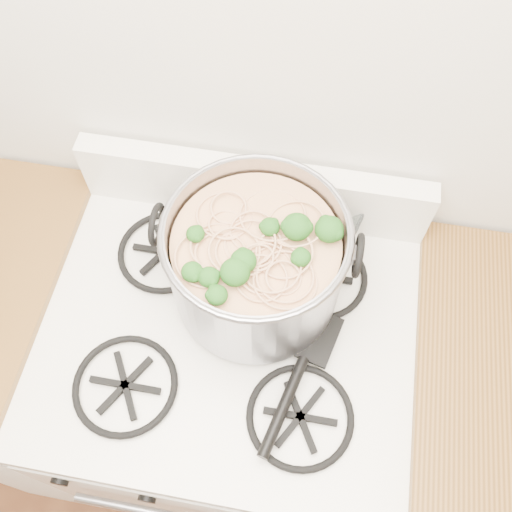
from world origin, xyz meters
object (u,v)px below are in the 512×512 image
Objects in this scene: gas_range at (235,394)px; spatula at (314,334)px; glass_bowl at (303,218)px; stock_pot at (256,262)px.

spatula is at bearing 4.16° from gas_range.
spatula is 3.12× the size of glass_bowl.
stock_pot is 3.79× the size of glass_bowl.
stock_pot reaches higher than spatula.
glass_bowl is (0.11, 0.28, 0.50)m from gas_range.
stock_pot is 0.19m from spatula.
gas_range is 0.53m from spatula.
stock_pot is 0.21m from glass_bowl.
spatula reaches higher than gas_range.
stock_pot is at bearing 66.91° from gas_range.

